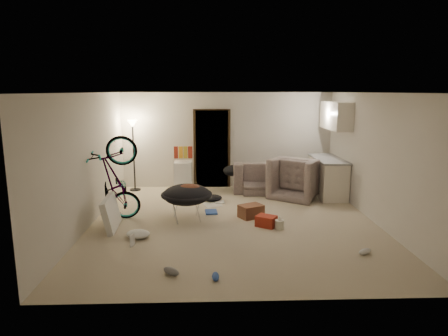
{
  "coord_description": "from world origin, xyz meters",
  "views": [
    {
      "loc": [
        -0.45,
        -7.47,
        2.53
      ],
      "look_at": [
        -0.17,
        0.6,
        0.97
      ],
      "focal_mm": 32.0,
      "sensor_mm": 36.0,
      "label": 1
    }
  ],
  "objects_px": {
    "bicycle": "(116,198)",
    "juicer": "(279,224)",
    "saucer_chair": "(187,199)",
    "tv_box": "(111,213)",
    "sofa": "(271,180)",
    "mini_fridge": "(183,176)",
    "drink_case_b": "(266,221)",
    "kitchen_counter": "(327,177)",
    "drink_case_a": "(251,211)",
    "floor_lamp": "(133,140)",
    "armchair": "(299,182)"
  },
  "relations": [
    {
      "from": "mini_fridge",
      "to": "juicer",
      "type": "distance_m",
      "value": 3.59
    },
    {
      "from": "floor_lamp",
      "to": "saucer_chair",
      "type": "relative_size",
      "value": 1.79
    },
    {
      "from": "kitchen_counter",
      "to": "drink_case_a",
      "type": "height_order",
      "value": "kitchen_counter"
    },
    {
      "from": "bicycle",
      "to": "drink_case_a",
      "type": "relative_size",
      "value": 3.79
    },
    {
      "from": "floor_lamp",
      "to": "saucer_chair",
      "type": "xyz_separation_m",
      "value": [
        1.48,
        -2.49,
        -0.88
      ]
    },
    {
      "from": "kitchen_counter",
      "to": "bicycle",
      "type": "xyz_separation_m",
      "value": [
        -4.73,
        -1.83,
        0.02
      ]
    },
    {
      "from": "sofa",
      "to": "saucer_chair",
      "type": "bearing_deg",
      "value": 48.49
    },
    {
      "from": "sofa",
      "to": "saucer_chair",
      "type": "distance_m",
      "value": 3.06
    },
    {
      "from": "floor_lamp",
      "to": "mini_fridge",
      "type": "distance_m",
      "value": 1.56
    },
    {
      "from": "drink_case_b",
      "to": "juicer",
      "type": "xyz_separation_m",
      "value": [
        0.23,
        -0.16,
        -0.0
      ]
    },
    {
      "from": "mini_fridge",
      "to": "saucer_chair",
      "type": "height_order",
      "value": "mini_fridge"
    },
    {
      "from": "sofa",
      "to": "drink_case_b",
      "type": "xyz_separation_m",
      "value": [
        -0.5,
        -2.72,
        -0.18
      ]
    },
    {
      "from": "saucer_chair",
      "to": "drink_case_a",
      "type": "xyz_separation_m",
      "value": [
        1.29,
        0.12,
        -0.3
      ]
    },
    {
      "from": "drink_case_b",
      "to": "saucer_chair",
      "type": "bearing_deg",
      "value": -163.78
    },
    {
      "from": "saucer_chair",
      "to": "bicycle",
      "type": "bearing_deg",
      "value": 179.66
    },
    {
      "from": "mini_fridge",
      "to": "tv_box",
      "type": "distance_m",
      "value": 3.07
    },
    {
      "from": "drink_case_b",
      "to": "tv_box",
      "type": "bearing_deg",
      "value": -147.33
    },
    {
      "from": "floor_lamp",
      "to": "bicycle",
      "type": "relative_size",
      "value": 1.04
    },
    {
      "from": "kitchen_counter",
      "to": "drink_case_a",
      "type": "relative_size",
      "value": 3.27
    },
    {
      "from": "floor_lamp",
      "to": "drink_case_a",
      "type": "height_order",
      "value": "floor_lamp"
    },
    {
      "from": "armchair",
      "to": "floor_lamp",
      "type": "bearing_deg",
      "value": 24.85
    },
    {
      "from": "saucer_chair",
      "to": "tv_box",
      "type": "height_order",
      "value": "saucer_chair"
    },
    {
      "from": "tv_box",
      "to": "drink_case_a",
      "type": "distance_m",
      "value": 2.74
    },
    {
      "from": "kitchen_counter",
      "to": "saucer_chair",
      "type": "xyz_separation_m",
      "value": [
        -3.35,
        -1.84,
        -0.01
      ]
    },
    {
      "from": "armchair",
      "to": "bicycle",
      "type": "bearing_deg",
      "value": 58.5
    },
    {
      "from": "mini_fridge",
      "to": "juicer",
      "type": "relative_size",
      "value": 3.06
    },
    {
      "from": "sofa",
      "to": "saucer_chair",
      "type": "height_order",
      "value": "saucer_chair"
    },
    {
      "from": "sofa",
      "to": "kitchen_counter",
      "type": "bearing_deg",
      "value": 161.25
    },
    {
      "from": "mini_fridge",
      "to": "drink_case_b",
      "type": "distance_m",
      "value": 3.33
    },
    {
      "from": "saucer_chair",
      "to": "drink_case_b",
      "type": "height_order",
      "value": "saucer_chair"
    },
    {
      "from": "floor_lamp",
      "to": "bicycle",
      "type": "xyz_separation_m",
      "value": [
        0.1,
        -2.48,
        -0.85
      ]
    },
    {
      "from": "juicer",
      "to": "armchair",
      "type": "bearing_deg",
      "value": 69.51
    },
    {
      "from": "kitchen_counter",
      "to": "floor_lamp",
      "type": "bearing_deg",
      "value": 172.34
    },
    {
      "from": "floor_lamp",
      "to": "mini_fridge",
      "type": "height_order",
      "value": "floor_lamp"
    },
    {
      "from": "floor_lamp",
      "to": "mini_fridge",
      "type": "relative_size",
      "value": 2.39
    },
    {
      "from": "bicycle",
      "to": "mini_fridge",
      "type": "xyz_separation_m",
      "value": [
        1.16,
        2.38,
        -0.08
      ]
    },
    {
      "from": "tv_box",
      "to": "drink_case_b",
      "type": "relative_size",
      "value": 2.52
    },
    {
      "from": "saucer_chair",
      "to": "drink_case_a",
      "type": "bearing_deg",
      "value": 5.25
    },
    {
      "from": "drink_case_a",
      "to": "bicycle",
      "type": "bearing_deg",
      "value": 153.77
    },
    {
      "from": "bicycle",
      "to": "saucer_chair",
      "type": "bearing_deg",
      "value": -95.56
    },
    {
      "from": "saucer_chair",
      "to": "drink_case_b",
      "type": "bearing_deg",
      "value": -16.03
    },
    {
      "from": "kitchen_counter",
      "to": "armchair",
      "type": "relative_size",
      "value": 1.37
    },
    {
      "from": "saucer_chair",
      "to": "tv_box",
      "type": "bearing_deg",
      "value": -161.61
    },
    {
      "from": "bicycle",
      "to": "juicer",
      "type": "relative_size",
      "value": 7.03
    },
    {
      "from": "sofa",
      "to": "mini_fridge",
      "type": "xyz_separation_m",
      "value": [
        -2.25,
        0.1,
        0.09
      ]
    },
    {
      "from": "juicer",
      "to": "saucer_chair",
      "type": "bearing_deg",
      "value": 161.26
    },
    {
      "from": "juicer",
      "to": "kitchen_counter",
      "type": "bearing_deg",
      "value": 56.66
    },
    {
      "from": "bicycle",
      "to": "juicer",
      "type": "xyz_separation_m",
      "value": [
        3.13,
        -0.6,
        -0.35
      ]
    },
    {
      "from": "kitchen_counter",
      "to": "armchair",
      "type": "distance_m",
      "value": 0.73
    },
    {
      "from": "drink_case_b",
      "to": "kitchen_counter",
      "type": "bearing_deg",
      "value": 83.5
    }
  ]
}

